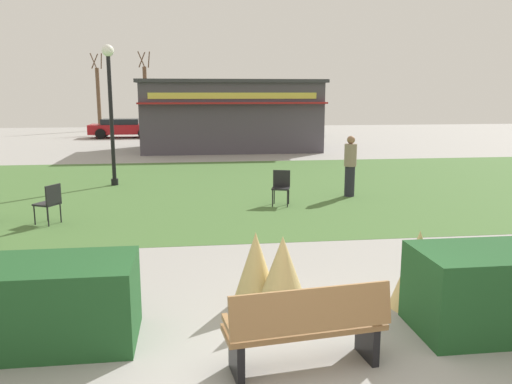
{
  "coord_description": "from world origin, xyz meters",
  "views": [
    {
      "loc": [
        -1.03,
        -4.58,
        2.87
      ],
      "look_at": [
        0.05,
        3.77,
        1.24
      ],
      "focal_mm": 36.32,
      "sensor_mm": 36.0,
      "label": 1
    }
  ],
  "objects_px": {
    "cafe_chair_east": "(50,201)",
    "parked_car_east_slot": "(287,126)",
    "cafe_chair_west": "(281,185)",
    "food_kiosk": "(230,115)",
    "tree_right_bg": "(98,97)",
    "park_bench": "(307,327)",
    "tree_left_bg": "(146,97)",
    "parked_car_center_slot": "(205,127)",
    "person_strolling": "(350,166)",
    "lamppost_far": "(110,98)",
    "parked_car_west_slot": "(123,127)"
  },
  "relations": [
    {
      "from": "cafe_chair_west",
      "to": "tree_right_bg",
      "type": "bearing_deg",
      "value": 107.97
    },
    {
      "from": "cafe_chair_east",
      "to": "tree_right_bg",
      "type": "distance_m",
      "value": 29.49
    },
    {
      "from": "park_bench",
      "to": "lamppost_far",
      "type": "distance_m",
      "value": 12.26
    },
    {
      "from": "park_bench",
      "to": "cafe_chair_west",
      "type": "height_order",
      "value": "park_bench"
    },
    {
      "from": "tree_left_bg",
      "to": "cafe_chair_west",
      "type": "bearing_deg",
      "value": -78.27
    },
    {
      "from": "tree_right_bg",
      "to": "cafe_chair_west",
      "type": "bearing_deg",
      "value": -72.03
    },
    {
      "from": "cafe_chair_east",
      "to": "parked_car_east_slot",
      "type": "xyz_separation_m",
      "value": [
        9.53,
        22.55,
        0.12
      ]
    },
    {
      "from": "park_bench",
      "to": "tree_left_bg",
      "type": "distance_m",
      "value": 34.4
    },
    {
      "from": "cafe_chair_east",
      "to": "cafe_chair_west",
      "type": "bearing_deg",
      "value": 13.87
    },
    {
      "from": "parked_car_west_slot",
      "to": "cafe_chair_east",
      "type": "bearing_deg",
      "value": -87.08
    },
    {
      "from": "parked_car_west_slot",
      "to": "tree_right_bg",
      "type": "relative_size",
      "value": 0.74
    },
    {
      "from": "park_bench",
      "to": "tree_left_bg",
      "type": "height_order",
      "value": "tree_left_bg"
    },
    {
      "from": "cafe_chair_west",
      "to": "cafe_chair_east",
      "type": "height_order",
      "value": "same"
    },
    {
      "from": "cafe_chair_west",
      "to": "food_kiosk",
      "type": "bearing_deg",
      "value": 91.1
    },
    {
      "from": "parked_car_west_slot",
      "to": "tree_left_bg",
      "type": "relative_size",
      "value": 0.73
    },
    {
      "from": "park_bench",
      "to": "food_kiosk",
      "type": "relative_size",
      "value": 0.2
    },
    {
      "from": "cafe_chair_west",
      "to": "lamppost_far",
      "type": "bearing_deg",
      "value": 143.07
    },
    {
      "from": "food_kiosk",
      "to": "cafe_chair_east",
      "type": "relative_size",
      "value": 10.0
    },
    {
      "from": "lamppost_far",
      "to": "person_strolling",
      "type": "bearing_deg",
      "value": -21.46
    },
    {
      "from": "park_bench",
      "to": "parked_car_east_slot",
      "type": "distance_m",
      "value": 29.72
    },
    {
      "from": "cafe_chair_west",
      "to": "tree_right_bg",
      "type": "relative_size",
      "value": 0.16
    },
    {
      "from": "parked_car_center_slot",
      "to": "person_strolling",
      "type": "bearing_deg",
      "value": -80.56
    },
    {
      "from": "lamppost_far",
      "to": "parked_car_west_slot",
      "type": "height_order",
      "value": "lamppost_far"
    },
    {
      "from": "lamppost_far",
      "to": "food_kiosk",
      "type": "relative_size",
      "value": 0.48
    },
    {
      "from": "park_bench",
      "to": "parked_car_west_slot",
      "type": "distance_m",
      "value": 29.73
    },
    {
      "from": "lamppost_far",
      "to": "parked_car_center_slot",
      "type": "xyz_separation_m",
      "value": [
        3.38,
        17.7,
        -2.04
      ]
    },
    {
      "from": "parked_car_center_slot",
      "to": "parked_car_east_slot",
      "type": "bearing_deg",
      "value": 0.06
    },
    {
      "from": "lamppost_far",
      "to": "food_kiosk",
      "type": "height_order",
      "value": "lamppost_far"
    },
    {
      "from": "cafe_chair_east",
      "to": "parked_car_west_slot",
      "type": "bearing_deg",
      "value": 92.92
    },
    {
      "from": "park_bench",
      "to": "tree_left_bg",
      "type": "relative_size",
      "value": 0.31
    },
    {
      "from": "cafe_chair_west",
      "to": "tree_right_bg",
      "type": "distance_m",
      "value": 29.36
    },
    {
      "from": "lamppost_far",
      "to": "parked_car_east_slot",
      "type": "distance_m",
      "value": 19.89
    },
    {
      "from": "parked_car_center_slot",
      "to": "tree_left_bg",
      "type": "bearing_deg",
      "value": 130.42
    },
    {
      "from": "person_strolling",
      "to": "parked_car_west_slot",
      "type": "relative_size",
      "value": 0.4
    },
    {
      "from": "parked_car_center_slot",
      "to": "parked_car_east_slot",
      "type": "xyz_separation_m",
      "value": [
        5.44,
        0.01,
        0.0
      ]
    },
    {
      "from": "food_kiosk",
      "to": "cafe_chair_west",
      "type": "distance_m",
      "value": 13.5
    },
    {
      "from": "parked_car_west_slot",
      "to": "parked_car_center_slot",
      "type": "relative_size",
      "value": 0.98
    },
    {
      "from": "lamppost_far",
      "to": "cafe_chair_east",
      "type": "bearing_deg",
      "value": -98.35
    },
    {
      "from": "park_bench",
      "to": "cafe_chair_east",
      "type": "xyz_separation_m",
      "value": [
        -4.22,
        6.7,
        0.05
      ]
    },
    {
      "from": "lamppost_far",
      "to": "tree_left_bg",
      "type": "height_order",
      "value": "tree_left_bg"
    },
    {
      "from": "cafe_chair_east",
      "to": "tree_left_bg",
      "type": "height_order",
      "value": "tree_left_bg"
    },
    {
      "from": "park_bench",
      "to": "lamppost_far",
      "type": "height_order",
      "value": "lamppost_far"
    },
    {
      "from": "cafe_chair_west",
      "to": "tree_right_bg",
      "type": "xyz_separation_m",
      "value": [
        -9.04,
        27.86,
        1.96
      ]
    },
    {
      "from": "cafe_chair_west",
      "to": "cafe_chair_east",
      "type": "distance_m",
      "value": 5.55
    },
    {
      "from": "person_strolling",
      "to": "tree_left_bg",
      "type": "xyz_separation_m",
      "value": [
        -7.5,
        25.19,
        1.64
      ]
    },
    {
      "from": "cafe_chair_west",
      "to": "parked_car_center_slot",
      "type": "height_order",
      "value": "parked_car_center_slot"
    },
    {
      "from": "parked_car_east_slot",
      "to": "tree_left_bg",
      "type": "distance_m",
      "value": 10.87
    },
    {
      "from": "park_bench",
      "to": "cafe_chair_east",
      "type": "distance_m",
      "value": 7.92
    },
    {
      "from": "cafe_chair_east",
      "to": "parked_car_west_slot",
      "type": "height_order",
      "value": "parked_car_west_slot"
    },
    {
      "from": "person_strolling",
      "to": "tree_right_bg",
      "type": "bearing_deg",
      "value": 139.82
    }
  ]
}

